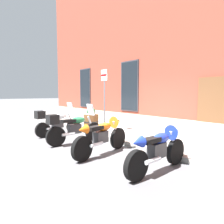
% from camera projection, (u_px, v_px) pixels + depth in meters
% --- Properties ---
extents(ground_plane, '(140.00, 140.00, 0.00)m').
position_uv_depth(ground_plane, '(115.00, 143.00, 6.93)').
color(ground_plane, '#4C4C4F').
extents(sidewalk, '(26.79, 2.76, 0.15)m').
position_uv_depth(sidewalk, '(142.00, 136.00, 7.81)').
color(sidewalk, gray).
rests_on(sidewalk, ground_plane).
extents(lane_stripe, '(26.79, 0.12, 0.01)m').
position_uv_depth(lane_stripe, '(17.00, 164.00, 4.89)').
color(lane_stripe, silver).
rests_on(lane_stripe, ground_plane).
extents(brick_pub_facade, '(20.79, 5.45, 10.84)m').
position_uv_depth(brick_pub_facade, '(198.00, 19.00, 9.91)').
color(brick_pub_facade, brown).
rests_on(brick_pub_facade, ground_plane).
extents(motorcycle_silver_touring, '(0.62, 1.97, 1.35)m').
position_uv_depth(motorcycle_silver_touring, '(56.00, 122.00, 8.13)').
color(motorcycle_silver_touring, black).
rests_on(motorcycle_silver_touring, ground_plane).
extents(motorcycle_green_touring, '(0.62, 2.14, 1.34)m').
position_uv_depth(motorcycle_green_touring, '(73.00, 128.00, 6.85)').
color(motorcycle_green_touring, black).
rests_on(motorcycle_green_touring, ground_plane).
extents(motorcycle_orange_sport, '(0.74, 2.16, 1.03)m').
position_uv_depth(motorcycle_orange_sport, '(104.00, 134.00, 5.69)').
color(motorcycle_orange_sport, black).
rests_on(motorcycle_orange_sport, ground_plane).
extents(motorcycle_blue_sport, '(0.62, 2.07, 0.99)m').
position_uv_depth(motorcycle_blue_sport, '(160.00, 147.00, 4.41)').
color(motorcycle_blue_sport, black).
rests_on(motorcycle_blue_sport, ground_plane).
extents(parking_sign, '(0.36, 0.07, 2.57)m').
position_uv_depth(parking_sign, '(104.00, 92.00, 8.21)').
color(parking_sign, '#4C4C51').
rests_on(parking_sign, sidewalk).
extents(barrel_planter, '(0.70, 0.70, 0.96)m').
position_uv_depth(barrel_planter, '(91.00, 120.00, 9.08)').
color(barrel_planter, brown).
rests_on(barrel_planter, sidewalk).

